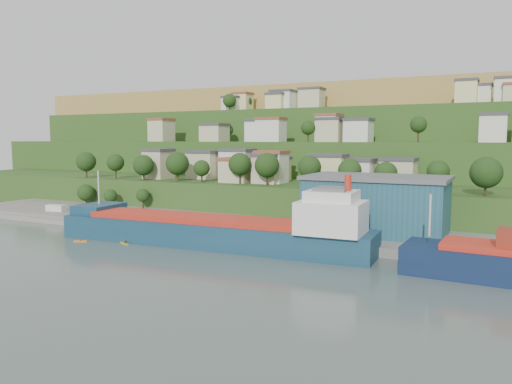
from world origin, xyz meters
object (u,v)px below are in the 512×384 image
Objects in this scene: warehouse at (376,204)px; cargo_ship_near at (218,233)px; caravan at (56,209)px; kayak_orange at (81,241)px.

cargo_ship_near is at bearing -143.78° from warehouse.
cargo_ship_near reaches higher than warehouse.
caravan is 1.84× the size of kayak_orange.
caravan is (-91.17, -9.64, -5.91)m from warehouse.
cargo_ship_near reaches higher than caravan.
caravan is (-62.61, 11.75, -0.41)m from cargo_ship_near.
warehouse is 5.49× the size of caravan.
warehouse reaches higher than kayak_orange.
warehouse is 10.12× the size of kayak_orange.
kayak_orange is (32.35, -21.54, -2.30)m from caravan.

